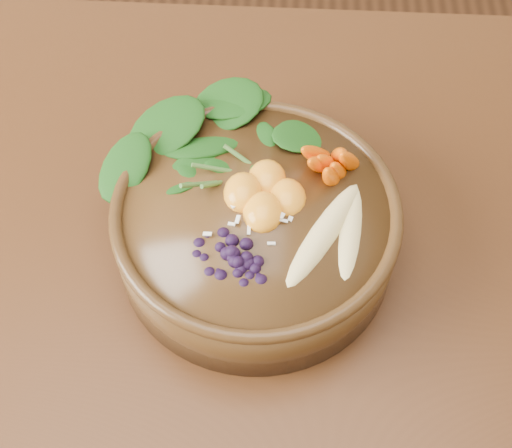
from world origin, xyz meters
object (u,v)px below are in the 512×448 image
(carrot_cluster, at_px, (336,142))
(blueberry_pile, at_px, (234,245))
(mandarin_cluster, at_px, (265,186))
(dining_table, at_px, (136,374))
(banana_halves, at_px, (338,224))
(stoneware_bowl, at_px, (256,230))
(kale_heap, at_px, (238,138))

(carrot_cluster, relative_size, blueberry_pile, 0.60)
(mandarin_cluster, xyz_separation_m, blueberry_pile, (-0.02, -0.07, 0.00))
(blueberry_pile, bearing_deg, dining_table, -156.76)
(banana_halves, distance_m, blueberry_pile, 0.09)
(dining_table, bearing_deg, banana_halves, 21.10)
(stoneware_bowl, distance_m, carrot_cluster, 0.11)
(stoneware_bowl, relative_size, banana_halves, 1.91)
(dining_table, bearing_deg, stoneware_bowl, 39.16)
(kale_heap, height_order, blueberry_pile, kale_heap)
(kale_heap, xyz_separation_m, banana_halves, (0.09, -0.09, -0.01))
(dining_table, height_order, kale_heap, kale_heap)
(kale_heap, distance_m, banana_halves, 0.12)
(stoneware_bowl, distance_m, blueberry_pile, 0.07)
(stoneware_bowl, distance_m, banana_halves, 0.09)
(banana_halves, bearing_deg, dining_table, -138.99)
(stoneware_bowl, height_order, blueberry_pile, blueberry_pile)
(kale_heap, xyz_separation_m, mandarin_cluster, (0.03, -0.05, -0.01))
(banana_halves, bearing_deg, kale_heap, 156.45)
(stoneware_bowl, relative_size, kale_heap, 1.53)
(banana_halves, bearing_deg, blueberry_pile, -141.51)
(banana_halves, relative_size, mandarin_cluster, 1.65)
(stoneware_bowl, xyz_separation_m, mandarin_cluster, (0.01, 0.01, 0.05))
(dining_table, xyz_separation_m, mandarin_cluster, (0.12, 0.11, 0.18))
(banana_halves, xyz_separation_m, blueberry_pile, (-0.09, -0.03, 0.01))
(banana_halves, bearing_deg, carrot_cluster, 113.06)
(carrot_cluster, height_order, banana_halves, carrot_cluster)
(mandarin_cluster, bearing_deg, kale_heap, 118.31)
(stoneware_bowl, xyz_separation_m, kale_heap, (-0.02, 0.06, 0.05))
(dining_table, distance_m, carrot_cluster, 0.30)
(dining_table, height_order, stoneware_bowl, stoneware_bowl)
(stoneware_bowl, bearing_deg, banana_halves, -17.16)
(kale_heap, bearing_deg, stoneware_bowl, -73.04)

